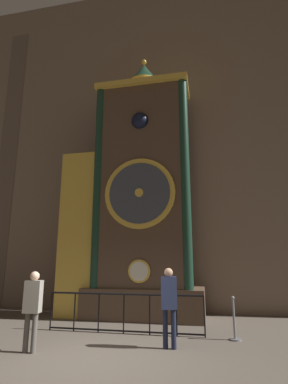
{
  "coord_description": "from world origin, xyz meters",
  "views": [
    {
      "loc": [
        2.27,
        -5.87,
        1.85
      ],
      "look_at": [
        0.13,
        4.32,
        4.23
      ],
      "focal_mm": 28.0,
      "sensor_mm": 36.0,
      "label": 1
    }
  ],
  "objects_px": {
    "clock_tower": "(133,198)",
    "visitor_near": "(33,303)",
    "visitor_far": "(169,299)",
    "stanchion_post": "(234,326)"
  },
  "relations": [
    {
      "from": "clock_tower",
      "to": "visitor_near",
      "type": "xyz_separation_m",
      "value": [
        -1.15,
        -4.1,
        -3.06
      ]
    },
    {
      "from": "visitor_near",
      "to": "clock_tower",
      "type": "bearing_deg",
      "value": 66.04
    },
    {
      "from": "visitor_far",
      "to": "clock_tower",
      "type": "bearing_deg",
      "value": 105.14
    },
    {
      "from": "visitor_near",
      "to": "visitor_far",
      "type": "relative_size",
      "value": 0.96
    },
    {
      "from": "visitor_far",
      "to": "stanchion_post",
      "type": "height_order",
      "value": "visitor_far"
    },
    {
      "from": "visitor_near",
      "to": "stanchion_post",
      "type": "relative_size",
      "value": 1.62
    },
    {
      "from": "clock_tower",
      "to": "visitor_far",
      "type": "relative_size",
      "value": 5.74
    },
    {
      "from": "clock_tower",
      "to": "visitor_far",
      "type": "distance_m",
      "value": 4.71
    },
    {
      "from": "stanchion_post",
      "to": "visitor_far",
      "type": "bearing_deg",
      "value": -144.1
    },
    {
      "from": "visitor_near",
      "to": "visitor_far",
      "type": "xyz_separation_m",
      "value": [
        2.79,
        0.87,
        0.04
      ]
    }
  ]
}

